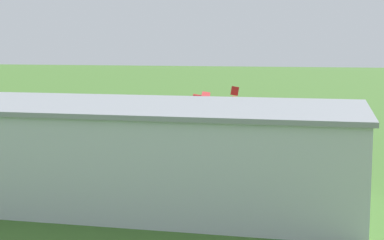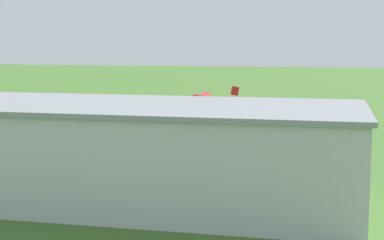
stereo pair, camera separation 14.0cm
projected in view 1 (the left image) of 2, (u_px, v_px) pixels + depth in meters
ground_plane at (218, 128)px, 87.49m from camera, size 400.00×400.00×0.00m
hangar at (117, 152)px, 47.91m from camera, size 38.58×15.20×7.74m
biplane at (213, 100)px, 90.04m from camera, size 7.73×8.43×3.86m
person_crossing_taxiway at (293, 155)px, 63.00m from camera, size 0.41×0.41×1.54m
person_watching_takeoff at (297, 159)px, 61.07m from camera, size 0.39×0.39×1.53m
person_walking_on_apron at (356, 172)px, 54.83m from camera, size 0.46×0.46×1.69m
person_by_parked_cars at (347, 170)px, 55.72m from camera, size 0.41×0.41×1.62m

